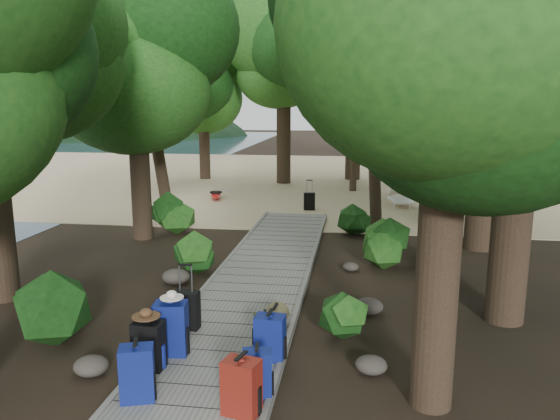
% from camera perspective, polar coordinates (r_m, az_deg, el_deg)
% --- Properties ---
extents(ground, '(120.00, 120.00, 0.00)m').
position_cam_1_polar(ground, '(11.03, -2.52, -8.31)').
color(ground, black).
rests_on(ground, ground).
extents(sand_beach, '(40.00, 22.00, 0.02)m').
position_cam_1_polar(sand_beach, '(26.54, 3.91, 3.30)').
color(sand_beach, tan).
rests_on(sand_beach, ground).
extents(boardwalk, '(2.00, 12.00, 0.12)m').
position_cam_1_polar(boardwalk, '(11.95, -1.63, -6.45)').
color(boardwalk, gray).
rests_on(boardwalk, ground).
extents(backpack_left_a, '(0.47, 0.40, 0.76)m').
position_cam_1_polar(backpack_left_a, '(7.10, -14.72, -15.92)').
color(backpack_left_a, navy).
rests_on(backpack_left_a, boardwalk).
extents(backpack_left_b, '(0.42, 0.31, 0.74)m').
position_cam_1_polar(backpack_left_b, '(7.81, -13.56, -13.33)').
color(backpack_left_b, black).
rests_on(backpack_left_b, boardwalk).
extents(backpack_left_c, '(0.50, 0.38, 0.86)m').
position_cam_1_polar(backpack_left_c, '(8.14, -11.32, -11.74)').
color(backpack_left_c, navy).
rests_on(backpack_left_c, boardwalk).
extents(backpack_left_d, '(0.35, 0.26, 0.51)m').
position_cam_1_polar(backpack_left_d, '(9.22, -9.82, -10.03)').
color(backpack_left_d, navy).
rests_on(backpack_left_d, boardwalk).
extents(backpack_right_a, '(0.47, 0.39, 0.74)m').
position_cam_1_polar(backpack_right_a, '(6.64, -4.05, -17.70)').
color(backpack_right_a, maroon).
rests_on(backpack_right_a, boardwalk).
extents(backpack_right_b, '(0.40, 0.31, 0.65)m').
position_cam_1_polar(backpack_right_b, '(7.00, -2.41, -16.46)').
color(backpack_right_b, navy).
rests_on(backpack_right_b, boardwalk).
extents(backpack_right_c, '(0.43, 0.32, 0.71)m').
position_cam_1_polar(backpack_right_c, '(7.87, -1.06, -12.93)').
color(backpack_right_c, navy).
rests_on(backpack_right_c, boardwalk).
extents(backpack_right_d, '(0.39, 0.31, 0.53)m').
position_cam_1_polar(backpack_right_d, '(8.30, -1.56, -12.29)').
color(backpack_right_d, '#353C18').
rests_on(backpack_right_d, boardwalk).
extents(duffel_right_khaki, '(0.39, 0.56, 0.35)m').
position_cam_1_polar(duffel_right_khaki, '(8.89, -0.50, -11.22)').
color(duffel_right_khaki, olive).
rests_on(duffel_right_khaki, boardwalk).
extents(suitcase_on_boardwalk, '(0.41, 0.24, 0.62)m').
position_cam_1_polar(suitcase_on_boardwalk, '(8.98, -9.73, -10.25)').
color(suitcase_on_boardwalk, black).
rests_on(suitcase_on_boardwalk, boardwalk).
extents(lone_suitcase_on_sand, '(0.41, 0.28, 0.59)m').
position_cam_1_polar(lone_suitcase_on_sand, '(18.79, 3.08, 0.91)').
color(lone_suitcase_on_sand, black).
rests_on(lone_suitcase_on_sand, sand_beach).
extents(hat_brown, '(0.38, 0.38, 0.11)m').
position_cam_1_polar(hat_brown, '(7.66, -13.83, -10.36)').
color(hat_brown, '#51351E').
rests_on(hat_brown, backpack_left_b).
extents(hat_white, '(0.34, 0.34, 0.11)m').
position_cam_1_polar(hat_white, '(7.93, -11.26, -8.61)').
color(hat_white, silver).
rests_on(hat_white, backpack_left_c).
extents(kayak, '(1.58, 3.48, 0.34)m').
position_cam_1_polar(kayak, '(21.18, -6.71, 1.69)').
color(kayak, red).
rests_on(kayak, sand_beach).
extents(sun_lounger, '(1.05, 2.17, 0.67)m').
position_cam_1_polar(sun_lounger, '(19.97, 12.52, 1.40)').
color(sun_lounger, silver).
rests_on(sun_lounger, sand_beach).
extents(tree_right_a, '(4.40, 4.40, 7.34)m').
position_cam_1_polar(tree_right_a, '(6.46, 17.11, 10.50)').
color(tree_right_a, black).
rests_on(tree_right_a, ground).
extents(tree_right_b, '(5.12, 5.12, 9.14)m').
position_cam_1_polar(tree_right_b, '(9.66, 24.39, 15.48)').
color(tree_right_b, black).
rests_on(tree_right_b, ground).
extents(tree_right_c, '(5.38, 5.38, 9.30)m').
position_cam_1_polar(tree_right_c, '(12.16, 17.16, 15.30)').
color(tree_right_c, black).
rests_on(tree_right_c, ground).
extents(tree_right_d, '(5.84, 5.84, 10.71)m').
position_cam_1_polar(tree_right_d, '(14.49, 21.48, 17.10)').
color(tree_right_d, black).
rests_on(tree_right_d, ground).
extents(tree_right_e, '(4.79, 4.79, 8.62)m').
position_cam_1_polar(tree_right_e, '(16.97, 17.54, 12.85)').
color(tree_right_e, black).
rests_on(tree_right_e, ground).
extents(tree_right_f, '(5.79, 5.79, 10.34)m').
position_cam_1_polar(tree_right_f, '(19.69, 21.60, 14.83)').
color(tree_right_f, black).
rests_on(tree_right_f, ground).
extents(tree_left_c, '(4.37, 4.37, 7.61)m').
position_cam_1_polar(tree_left_c, '(15.03, -14.78, 11.33)').
color(tree_left_c, black).
rests_on(tree_left_c, ground).
extents(tree_back_a, '(5.28, 5.28, 9.14)m').
position_cam_1_polar(tree_back_a, '(24.80, 0.39, 13.32)').
color(tree_back_a, black).
rests_on(tree_back_a, ground).
extents(tree_back_b, '(5.69, 5.69, 10.16)m').
position_cam_1_polar(tree_back_b, '(26.27, 7.85, 14.22)').
color(tree_back_b, black).
rests_on(tree_back_b, ground).
extents(tree_back_c, '(4.52, 4.52, 8.13)m').
position_cam_1_polar(tree_back_c, '(25.47, 15.91, 11.72)').
color(tree_back_c, black).
rests_on(tree_back_c, ground).
extents(tree_back_d, '(4.36, 4.36, 7.26)m').
position_cam_1_polar(tree_back_d, '(26.41, -8.02, 11.06)').
color(tree_back_d, black).
rests_on(tree_back_d, ground).
extents(palm_right_a, '(4.64, 4.64, 7.92)m').
position_cam_1_polar(palm_right_a, '(15.97, 10.99, 12.03)').
color(palm_right_a, '#144312').
rests_on(palm_right_a, ground).
extents(palm_right_b, '(4.36, 4.36, 8.42)m').
position_cam_1_polar(palm_right_b, '(20.87, 16.10, 12.29)').
color(palm_right_b, '#144312').
rests_on(palm_right_b, ground).
extents(palm_right_c, '(3.95, 3.95, 6.29)m').
position_cam_1_polar(palm_right_c, '(22.91, 8.37, 9.81)').
color(palm_right_c, '#144312').
rests_on(palm_right_c, ground).
extents(palm_left_a, '(4.95, 4.95, 7.88)m').
position_cam_1_polar(palm_left_a, '(17.19, -12.98, 11.83)').
color(palm_left_a, '#144312').
rests_on(palm_left_a, ground).
extents(rock_left_a, '(0.49, 0.44, 0.27)m').
position_cam_1_polar(rock_left_a, '(8.21, -19.13, -15.14)').
color(rock_left_a, '#4C473F').
rests_on(rock_left_a, ground).
extents(rock_left_b, '(0.31, 0.28, 0.17)m').
position_cam_1_polar(rock_left_b, '(10.13, -20.37, -10.35)').
color(rock_left_b, '#4C473F').
rests_on(rock_left_b, ground).
extents(rock_left_c, '(0.57, 0.52, 0.32)m').
position_cam_1_polar(rock_left_c, '(11.50, -10.81, -6.85)').
color(rock_left_c, '#4C473F').
rests_on(rock_left_c, ground).
extents(rock_left_d, '(0.30, 0.27, 0.17)m').
position_cam_1_polar(rock_left_d, '(14.33, -8.84, -3.46)').
color(rock_left_d, '#4C473F').
rests_on(rock_left_d, ground).
extents(rock_right_a, '(0.45, 0.40, 0.25)m').
position_cam_1_polar(rock_right_a, '(7.94, 9.51, -15.68)').
color(rock_right_a, '#4C473F').
rests_on(rock_right_a, ground).
extents(rock_right_b, '(0.52, 0.47, 0.29)m').
position_cam_1_polar(rock_right_b, '(9.91, 9.23, -9.90)').
color(rock_right_b, '#4C473F').
rests_on(rock_right_b, ground).
extents(rock_right_c, '(0.35, 0.32, 0.19)m').
position_cam_1_polar(rock_right_c, '(12.25, 7.40, -5.91)').
color(rock_right_c, '#4C473F').
rests_on(rock_right_c, ground).
extents(shrub_left_a, '(1.26, 1.26, 1.14)m').
position_cam_1_polar(shrub_left_a, '(9.27, -22.84, -9.39)').
color(shrub_left_a, '#194815').
rests_on(shrub_left_a, ground).
extents(shrub_left_b, '(0.96, 0.96, 0.87)m').
position_cam_1_polar(shrub_left_b, '(11.98, -9.70, -4.69)').
color(shrub_left_b, '#194815').
rests_on(shrub_left_b, ground).
extents(shrub_left_c, '(1.36, 1.36, 1.23)m').
position_cam_1_polar(shrub_left_c, '(15.83, -10.95, -0.15)').
color(shrub_left_c, '#194815').
rests_on(shrub_left_c, ground).
extents(shrub_right_a, '(0.87, 0.87, 0.79)m').
position_cam_1_polar(shrub_right_a, '(8.77, 7.80, -10.99)').
color(shrub_right_a, '#194815').
rests_on(shrub_right_a, ground).
extents(shrub_right_b, '(1.28, 1.28, 1.15)m').
position_cam_1_polar(shrub_right_b, '(12.55, 11.16, -3.33)').
color(shrub_right_b, '#194815').
rests_on(shrub_right_b, ground).
extents(shrub_right_c, '(0.92, 0.92, 0.83)m').
position_cam_1_polar(shrub_right_c, '(15.56, 7.96, -1.00)').
color(shrub_right_c, '#194815').
rests_on(shrub_right_c, ground).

